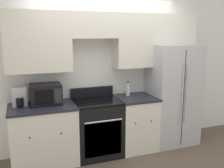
% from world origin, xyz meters
% --- Properties ---
extents(ground_plane, '(12.00, 12.00, 0.00)m').
position_xyz_m(ground_plane, '(0.00, 0.00, 0.00)').
color(ground_plane, brown).
extents(wall_back, '(8.00, 0.39, 2.60)m').
position_xyz_m(wall_back, '(0.01, 0.58, 1.51)').
color(wall_back, white).
rests_on(wall_back, ground_plane).
extents(lower_cabinets_left, '(0.97, 0.64, 0.90)m').
position_xyz_m(lower_cabinets_left, '(-1.09, 0.31, 0.45)').
color(lower_cabinets_left, silver).
rests_on(lower_cabinets_left, ground_plane).
extents(lower_cabinets_right, '(0.65, 0.64, 0.90)m').
position_xyz_m(lower_cabinets_right, '(0.42, 0.31, 0.45)').
color(lower_cabinets_right, silver).
rests_on(lower_cabinets_right, ground_plane).
extents(oven_range, '(0.72, 0.65, 1.06)m').
position_xyz_m(oven_range, '(-0.25, 0.31, 0.46)').
color(oven_range, black).
rests_on(oven_range, ground_plane).
extents(refrigerator, '(0.83, 0.73, 1.76)m').
position_xyz_m(refrigerator, '(1.14, 0.35, 0.88)').
color(refrigerator, '#B7B7BC').
rests_on(refrigerator, ground_plane).
extents(microwave, '(0.45, 0.36, 0.31)m').
position_xyz_m(microwave, '(-1.02, 0.39, 1.05)').
color(microwave, black).
rests_on(microwave, lower_cabinets_left).
extents(bottle, '(0.07, 0.07, 0.25)m').
position_xyz_m(bottle, '(0.34, 0.45, 1.00)').
color(bottle, silver).
rests_on(bottle, lower_cabinets_right).
extents(coffee_maker, '(0.21, 0.21, 0.28)m').
position_xyz_m(coffee_maker, '(-1.39, 0.41, 1.03)').
color(coffee_maker, '#B7B7BC').
rests_on(coffee_maker, lower_cabinets_left).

